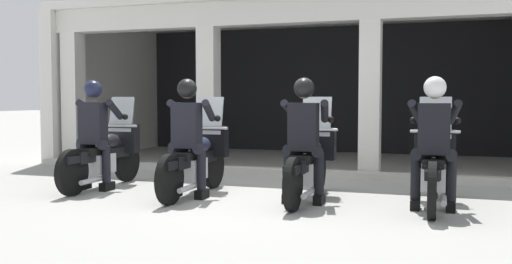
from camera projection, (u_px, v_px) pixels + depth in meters
name	position (u px, v px, depth m)	size (l,w,h in m)	color
ground_plane	(306.00, 169.00, 10.58)	(80.00, 80.00, 0.00)	#999993
station_building	(315.00, 64.00, 12.29)	(10.10, 4.66, 3.24)	black
kerb_strip	(278.00, 172.00, 9.70)	(9.60, 0.24, 0.12)	#B7B5AD
motorcycle_far_left	(106.00, 154.00, 8.42)	(0.62, 2.04, 1.35)	black
police_officer_far_left	(94.00, 125.00, 8.12)	(0.63, 0.61, 1.58)	black
motorcycle_center_left	(197.00, 158.00, 7.77)	(0.62, 2.04, 1.35)	black
police_officer_center_left	(188.00, 128.00, 7.48)	(0.63, 0.61, 1.58)	black
motorcycle_center_right	(309.00, 161.00, 7.37)	(0.62, 2.04, 1.35)	black
police_officer_center_right	(304.00, 129.00, 7.08)	(0.63, 0.61, 1.58)	black
motorcycle_far_right	(434.00, 166.00, 6.92)	(0.62, 2.04, 1.35)	black
police_officer_far_right	(434.00, 131.00, 6.63)	(0.63, 0.61, 1.58)	black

